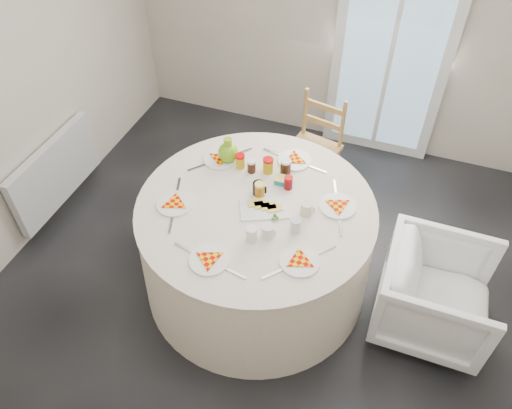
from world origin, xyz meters
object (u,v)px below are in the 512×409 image
(table, at_px, (256,247))
(armchair, at_px, (439,290))
(radiator, at_px, (56,173))
(green_pitcher, at_px, (228,151))
(wooden_chair, at_px, (313,147))

(table, distance_m, armchair, 1.25)
(radiator, height_order, table, table)
(radiator, xyz_separation_m, armchair, (3.07, -0.11, 0.01))
(armchair, bearing_deg, green_pitcher, 79.51)
(radiator, height_order, armchair, armchair)
(armchair, xyz_separation_m, green_pitcher, (-1.59, 0.30, 0.48))
(wooden_chair, bearing_deg, green_pitcher, -108.70)
(radiator, height_order, wooden_chair, wooden_chair)
(radiator, relative_size, wooden_chair, 1.11)
(table, relative_size, wooden_chair, 1.81)
(radiator, height_order, green_pitcher, green_pitcher)
(wooden_chair, distance_m, green_pitcher, 0.95)
(radiator, relative_size, green_pitcher, 5.31)
(table, height_order, wooden_chair, wooden_chair)
(radiator, bearing_deg, green_pitcher, 7.33)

